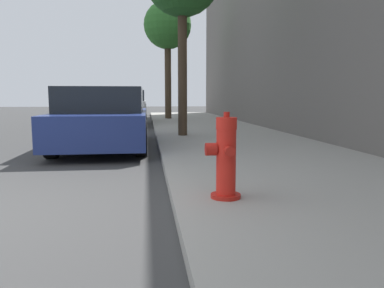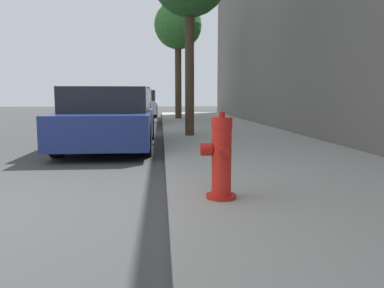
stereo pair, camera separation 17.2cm
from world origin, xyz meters
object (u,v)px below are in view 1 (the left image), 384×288
(fire_hydrant, at_px, (225,159))
(parked_car_mid, at_px, (121,107))
(street_tree_far, at_px, (168,27))
(parked_car_far, at_px, (129,104))
(parked_car_near, at_px, (105,119))

(fire_hydrant, height_order, parked_car_mid, parked_car_mid)
(street_tree_far, bearing_deg, fire_hydrant, -90.99)
(parked_car_mid, bearing_deg, fire_hydrant, -81.30)
(parked_car_mid, relative_size, parked_car_far, 1.17)
(fire_hydrant, xyz_separation_m, parked_car_near, (-1.60, 4.61, 0.12))
(fire_hydrant, bearing_deg, street_tree_far, 89.01)
(parked_car_near, bearing_deg, street_tree_far, 78.23)
(parked_car_mid, bearing_deg, parked_car_near, -88.99)
(parked_car_near, bearing_deg, parked_car_far, 90.31)
(fire_hydrant, relative_size, parked_car_near, 0.19)
(parked_car_near, bearing_deg, parked_car_mid, 91.01)
(fire_hydrant, relative_size, parked_car_far, 0.21)
(parked_car_near, relative_size, parked_car_far, 1.10)
(parked_car_far, height_order, street_tree_far, street_tree_far)
(parked_car_near, xyz_separation_m, parked_car_mid, (-0.12, 6.63, 0.07))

